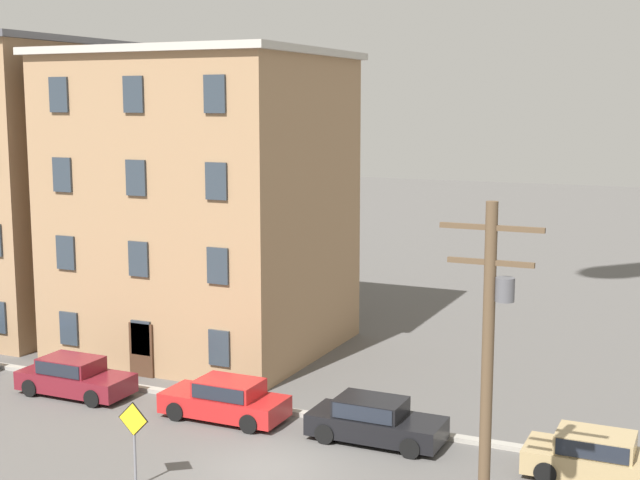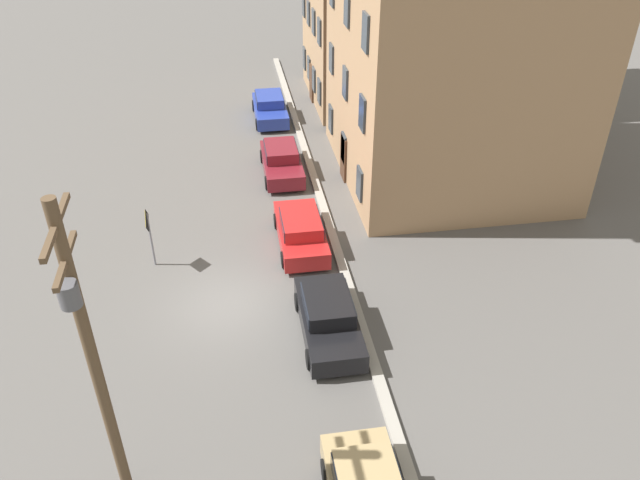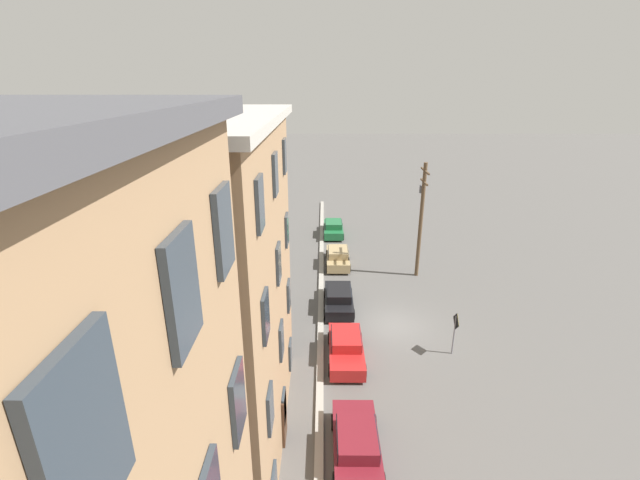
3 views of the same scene
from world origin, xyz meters
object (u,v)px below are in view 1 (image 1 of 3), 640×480
object	(u,v)px
utility_pole	(489,365)
car_black	(374,419)
car_maroon	(74,375)
car_tan	(599,456)
caution_sign	(134,430)
car_red	(226,398)

from	to	relation	value
utility_pole	car_black	bearing A→B (deg)	129.94
car_maroon	utility_pole	distance (m)	18.60
car_black	utility_pole	xyz separation A→B (m)	(5.17, -6.18, 4.16)
car_maroon	car_tan	distance (m)	19.04
car_tan	utility_pole	world-z (taller)	utility_pole
car_maroon	caution_sign	distance (m)	9.13
car_black	car_red	bearing A→B (deg)	-177.77
car_red	car_black	xyz separation A→B (m)	(5.43, 0.21, 0.00)
car_maroon	car_red	world-z (taller)	same
car_black	utility_pole	distance (m)	9.06
car_maroon	car_red	size ratio (longest dim) A/B	1.00
car_black	car_tan	bearing A→B (deg)	-1.33
car_maroon	utility_pole	bearing A→B (deg)	-18.90
car_tan	utility_pole	distance (m)	7.55
car_black	car_tan	distance (m)	7.06
car_tan	caution_sign	xyz separation A→B (m)	(-12.05, -5.93, 0.95)
utility_pole	car_maroon	bearing A→B (deg)	161.10
utility_pole	car_tan	bearing A→B (deg)	72.55
car_maroon	car_red	xyz separation A→B (m)	(6.55, 0.09, 0.00)
car_maroon	car_tan	bearing A→B (deg)	0.42
car_maroon	car_black	distance (m)	11.99
car_maroon	car_red	bearing A→B (deg)	0.80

